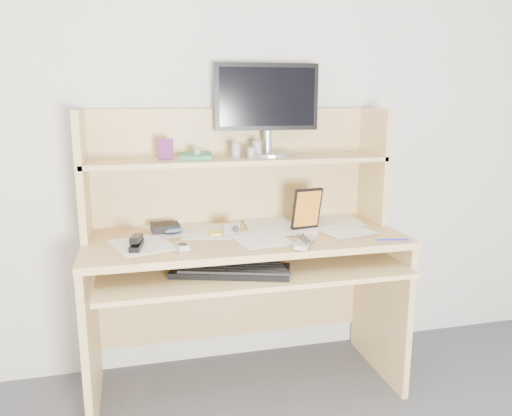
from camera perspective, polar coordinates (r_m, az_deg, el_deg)
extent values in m
cube|color=beige|center=(2.47, -2.96, 10.14)|extent=(3.60, 0.04, 2.50)
cube|color=tan|center=(2.24, -1.25, -3.47)|extent=(1.40, 0.60, 0.03)
cube|color=tan|center=(2.33, -18.36, -13.32)|extent=(0.03, 0.56, 0.72)
cube|color=tan|center=(2.59, 14.01, -10.39)|extent=(0.03, 0.56, 0.72)
cube|color=tan|center=(2.63, -2.59, -10.18)|extent=(1.34, 0.02, 0.41)
cube|color=tan|center=(2.15, -0.54, -6.75)|extent=(1.28, 0.55, 0.02)
cube|color=tan|center=(2.46, -2.77, 4.86)|extent=(1.40, 0.02, 0.55)
cube|color=tan|center=(2.28, -19.21, 3.62)|extent=(0.03, 0.30, 0.55)
cube|color=tan|center=(2.55, 13.22, 4.82)|extent=(0.03, 0.30, 0.55)
cube|color=tan|center=(2.31, -2.10, 5.53)|extent=(1.38, 0.30, 0.02)
cube|color=white|center=(2.23, -1.25, -3.02)|extent=(1.32, 0.54, 0.01)
cube|color=black|center=(2.04, -2.92, -7.19)|extent=(0.51, 0.31, 0.02)
cube|color=black|center=(2.04, -2.93, -6.75)|extent=(0.47, 0.29, 0.01)
cube|color=#A7A6A1|center=(2.08, 5.56, -3.89)|extent=(0.14, 0.19, 0.02)
cube|color=#A9A9AB|center=(2.04, -8.42, -4.22)|extent=(0.06, 0.09, 0.02)
cube|color=black|center=(2.09, -13.50, -3.71)|extent=(0.06, 0.15, 0.05)
cube|color=black|center=(2.32, -10.34, -2.16)|extent=(0.13, 0.11, 0.03)
cube|color=yellow|center=(2.25, -4.50, -2.87)|extent=(0.07, 0.07, 0.01)
cube|color=#A7A7A9|center=(2.22, -2.95, -2.36)|extent=(0.09, 0.06, 0.05)
cube|color=black|center=(2.30, 5.83, -0.07)|extent=(0.14, 0.04, 0.19)
cylinder|color=#161BAB|center=(2.20, 15.33, -3.52)|extent=(0.14, 0.04, 0.01)
cube|color=#A4151E|center=(2.25, -10.29, 6.62)|extent=(0.07, 0.03, 0.09)
cube|color=#33815A|center=(2.29, -6.84, 5.90)|extent=(0.17, 0.21, 0.02)
cylinder|color=black|center=(2.25, -6.74, 6.16)|extent=(0.04, 0.04, 0.05)
cylinder|color=silver|center=(2.29, -2.30, 6.59)|extent=(0.05, 0.05, 0.07)
cylinder|color=black|center=(2.28, -0.56, 6.33)|extent=(0.04, 0.04, 0.05)
cylinder|color=white|center=(2.32, 0.14, 6.77)|extent=(0.05, 0.05, 0.08)
cylinder|color=#99989D|center=(2.38, 1.39, 6.18)|extent=(0.25, 0.25, 0.02)
cylinder|color=#99989D|center=(2.38, 1.33, 7.62)|extent=(0.04, 0.04, 0.10)
cube|color=black|center=(2.40, 1.22, 12.57)|extent=(0.50, 0.05, 0.31)
cube|color=black|center=(2.38, 1.34, 12.58)|extent=(0.45, 0.02, 0.27)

